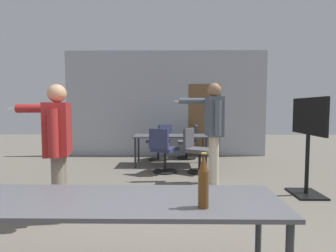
% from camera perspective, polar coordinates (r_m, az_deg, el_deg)
% --- Properties ---
extents(back_wall, '(5.71, 0.12, 2.99)m').
position_cam_1_polar(back_wall, '(7.52, -0.29, 4.76)').
color(back_wall, '#A3A8B2').
rests_on(back_wall, ground_plane).
extents(conference_table_near, '(2.35, 0.68, 0.73)m').
position_cam_1_polar(conference_table_near, '(2.01, -11.02, -16.90)').
color(conference_table_near, '#4C4C51').
rests_on(conference_table_near, ground_plane).
extents(conference_table_far, '(1.75, 0.73, 0.73)m').
position_cam_1_polar(conference_table_far, '(6.28, 0.60, -2.66)').
color(conference_table_far, '#4C4C51').
rests_on(conference_table_far, ground_plane).
extents(tv_screen, '(0.44, 0.99, 1.54)m').
position_cam_1_polar(tv_screen, '(4.65, 28.22, -2.04)').
color(tv_screen, black).
rests_on(tv_screen, ground_plane).
extents(person_far_watching, '(0.85, 0.67, 1.82)m').
position_cam_1_polar(person_far_watching, '(4.72, 9.80, 0.50)').
color(person_far_watching, beige).
rests_on(person_far_watching, ground_plane).
extents(person_right_polo, '(0.88, 0.68, 1.66)m').
position_cam_1_polar(person_right_polo, '(3.47, -23.00, -2.74)').
color(person_right_polo, slate).
rests_on(person_right_polo, ground_plane).
extents(office_chair_side_rolled, '(0.64, 0.67, 0.95)m').
position_cam_1_polar(office_chair_side_rolled, '(5.56, -1.05, -5.62)').
color(office_chair_side_rolled, black).
rests_on(office_chair_side_rolled, ground_plane).
extents(office_chair_mid_tucked, '(0.69, 0.68, 0.95)m').
position_cam_1_polar(office_chair_mid_tucked, '(6.90, -1.74, -3.76)').
color(office_chair_mid_tucked, black).
rests_on(office_chair_mid_tucked, ground_plane).
extents(office_chair_near_pushed, '(0.55, 0.52, 0.91)m').
position_cam_1_polar(office_chair_near_pushed, '(7.17, 4.67, -3.75)').
color(office_chair_near_pushed, black).
rests_on(office_chair_near_pushed, ground_plane).
extents(office_chair_far_left, '(0.67, 0.64, 0.94)m').
position_cam_1_polar(office_chair_far_left, '(5.67, 6.22, -5.58)').
color(office_chair_far_left, black).
rests_on(office_chair_far_left, ground_plane).
extents(beer_bottle, '(0.07, 0.07, 0.36)m').
position_cam_1_polar(beer_bottle, '(1.76, 7.73, -11.98)').
color(beer_bottle, '#563314').
rests_on(beer_bottle, conference_table_near).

